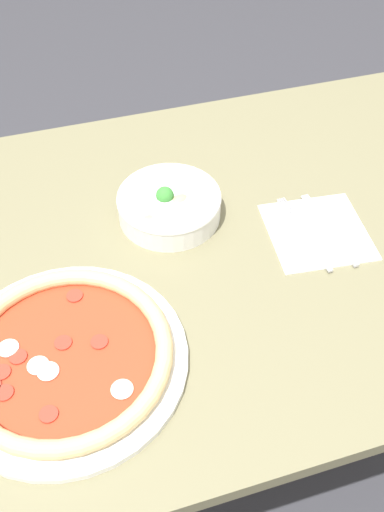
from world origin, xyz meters
The scene contains 7 objects.
ground_plane centered at (0.00, 0.00, 0.00)m, with size 8.00×8.00×0.00m, color #333338.
dining_table centered at (0.00, 0.00, 0.63)m, with size 1.30×0.84×0.73m.
pizza centered at (-0.22, -0.17, 0.75)m, with size 0.36×0.36×0.04m.
bowl centered at (0.01, 0.08, 0.76)m, with size 0.19×0.19×0.07m.
napkin centered at (0.25, -0.03, 0.73)m, with size 0.19×0.19×0.00m.
fork centered at (0.22, -0.04, 0.74)m, with size 0.02×0.19×0.00m.
knife centered at (0.27, -0.04, 0.73)m, with size 0.02×0.19×0.01m.
Camera 1 is at (-0.17, -0.65, 1.45)m, focal length 40.00 mm.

